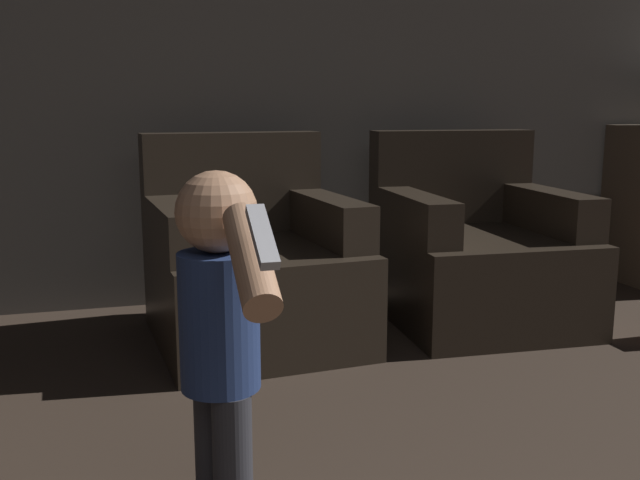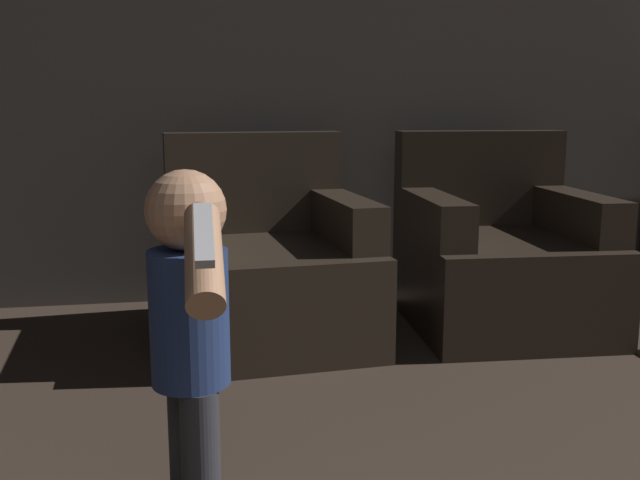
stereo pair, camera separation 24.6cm
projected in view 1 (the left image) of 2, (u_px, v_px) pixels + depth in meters
wall_back at (252, 53)px, 3.70m from camera, size 8.40×0.05×2.60m
armchair_left at (252, 269)px, 3.17m from camera, size 0.92×0.99×0.91m
armchair_right at (475, 255)px, 3.47m from camera, size 0.89×0.96×0.91m
person_toddler at (220, 322)px, 1.70m from camera, size 0.19×0.59×0.88m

